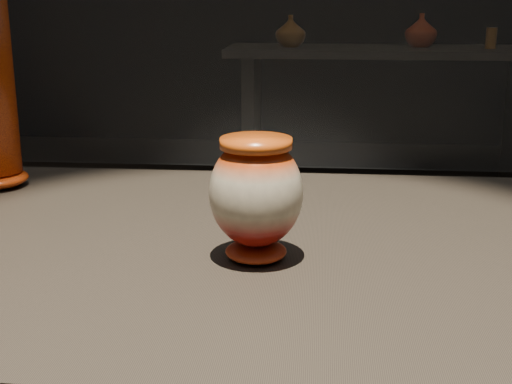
# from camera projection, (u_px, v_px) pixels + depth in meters

# --- Properties ---
(main_vase) EXTENTS (0.16, 0.16, 0.16)m
(main_vase) POSITION_uv_depth(u_px,v_px,m) (256.00, 194.00, 0.92)
(main_vase) COLOR maroon
(main_vase) RESTS_ON display_plinth
(back_shelf) EXTENTS (2.00, 0.60, 0.90)m
(back_shelf) POSITION_uv_depth(u_px,v_px,m) (385.00, 90.00, 4.50)
(back_shelf) COLOR black
(back_shelf) RESTS_ON ground
(back_vase_left) EXTENTS (0.26, 0.26, 0.19)m
(back_vase_left) POSITION_uv_depth(u_px,v_px,m) (291.00, 31.00, 4.42)
(back_vase_left) COLOR #A06617
(back_vase_left) RESTS_ON back_shelf
(back_vase_mid) EXTENTS (0.27, 0.27, 0.20)m
(back_vase_mid) POSITION_uv_depth(u_px,v_px,m) (421.00, 30.00, 4.42)
(back_vase_mid) COLOR maroon
(back_vase_mid) RESTS_ON back_shelf
(back_vase_right) EXTENTS (0.06, 0.06, 0.13)m
(back_vase_right) POSITION_uv_depth(u_px,v_px,m) (491.00, 38.00, 4.32)
(back_vase_right) COLOR #A06617
(back_vase_right) RESTS_ON back_shelf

